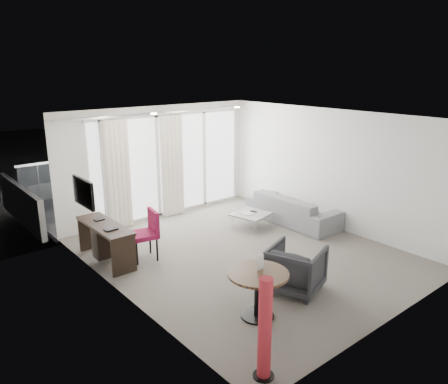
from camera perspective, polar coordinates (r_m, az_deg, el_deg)
floor at (r=8.44m, az=2.62°, el=-8.07°), size 5.00×6.00×0.00m
ceiling at (r=7.75m, az=2.87°, el=9.76°), size 5.00×6.00×0.00m
wall_left at (r=6.65m, az=-13.47°, el=-3.25°), size 0.00×6.00×2.60m
wall_right at (r=9.80m, az=13.65°, el=2.95°), size 0.00×6.00×2.60m
wall_front at (r=6.23m, az=21.68°, el=-5.33°), size 5.00×0.00×2.60m
window_panel at (r=10.51m, az=-7.04°, el=3.60°), size 4.00×0.02×2.38m
window_frame at (r=10.50m, az=-7.00°, el=3.58°), size 4.10×0.06×2.44m
curtain_left at (r=9.69m, az=-13.75°, el=2.18°), size 0.60×0.20×2.38m
curtain_right at (r=10.35m, az=-6.78°, el=3.41°), size 0.60×0.20×2.38m
curtain_track at (r=10.02m, az=-8.24°, el=10.19°), size 4.80×0.04×0.04m
downlight_a at (r=8.50m, az=-9.15°, el=10.07°), size 0.12×0.12×0.02m
downlight_b at (r=9.73m, az=1.74°, el=11.00°), size 0.12×0.12×0.02m
desk at (r=8.30m, az=-15.17°, el=-6.42°), size 0.47×1.51×0.71m
tv at (r=7.93m, az=-17.88°, el=-0.08°), size 0.05×0.80×0.50m
desk_chair at (r=8.18m, az=-10.52°, el=-5.60°), size 0.59×0.56×0.93m
round_table at (r=6.36m, az=4.43°, el=-13.24°), size 0.88×0.88×0.69m
menu_card at (r=6.27m, az=4.77°, el=-9.82°), size 0.12×0.04×0.22m
red_lamp at (r=5.13m, az=5.35°, el=-17.39°), size 0.32×0.32×1.25m
tub_armchair at (r=7.10m, az=9.36°, el=-9.83°), size 1.05×1.03×0.75m
coffee_table at (r=9.73m, az=3.57°, el=-3.71°), size 0.88×0.88×0.33m
remote at (r=9.77m, az=3.89°, el=-2.40°), size 0.09×0.16×0.02m
magazine at (r=9.65m, az=3.02°, el=-2.63°), size 0.25×0.31×0.02m
sofa at (r=10.09m, az=8.97°, el=-2.17°), size 0.87×2.23×0.65m
terrace_slab at (r=12.10m, az=-10.72°, el=-1.07°), size 5.60×3.00×0.12m
rattan_chair_a at (r=12.12m, az=-6.82°, el=1.39°), size 0.71×0.71×0.80m
rattan_chair_b at (r=13.16m, az=-5.80°, el=2.53°), size 0.61×0.61×0.77m
rattan_table at (r=12.08m, az=-3.68°, el=0.81°), size 0.70×0.70×0.55m
balustrade at (r=13.20m, az=-13.92°, el=2.70°), size 5.50×0.06×1.05m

